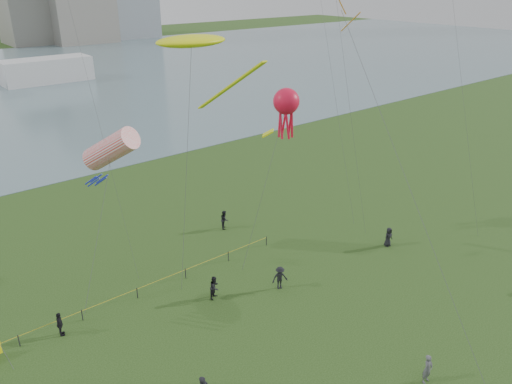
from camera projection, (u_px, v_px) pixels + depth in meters
ground_plane at (364, 371)px, 28.98m from camera, size 400.00×400.00×0.00m
pavilion_right at (47, 70)px, 105.83m from camera, size 18.00×7.00×5.00m
fence at (49, 327)px, 31.82m from camera, size 24.07×0.07×1.05m
kite_flyer at (428, 369)px, 27.91m from camera, size 0.67×0.45×1.81m
spectator_a at (215, 287)px, 35.28m from camera, size 1.05×0.97×1.73m
spectator_b at (280, 278)px, 36.31m from camera, size 1.33×1.04×1.80m
spectator_c at (60, 324)px, 31.57m from camera, size 0.67×1.06×1.68m
spectator_d at (388, 237)px, 42.09m from camera, size 0.83×0.55×1.69m
spectator_g at (224, 220)px, 45.02m from camera, size 1.02×1.06×1.73m
kite_stingray at (192, 42)px, 33.22m from camera, size 5.92×10.07×17.50m
kite_windsock at (111, 149)px, 36.07m from camera, size 6.86×6.90×11.47m
kite_octopus at (286, 103)px, 38.50m from camera, size 6.69×2.60×13.22m
kite_delta at (351, 30)px, 32.87m from camera, size 4.16×16.35×19.85m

